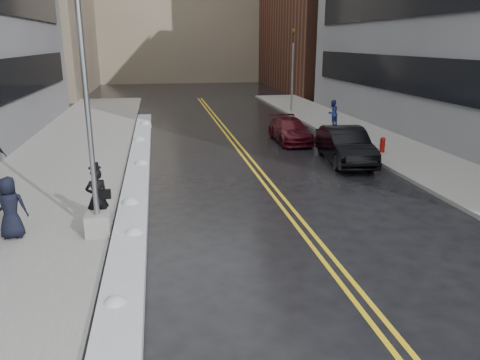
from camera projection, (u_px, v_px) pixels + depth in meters
name	position (u px, v px, depth m)	size (l,w,h in m)	color
ground	(228.00, 262.00, 11.59)	(160.00, 160.00, 0.00)	black
sidewalk_west	(61.00, 167.00, 20.05)	(5.50, 50.00, 0.15)	gray
sidewalk_east	(401.00, 153.00, 22.68)	(4.00, 50.00, 0.15)	gray
lane_line_left	(246.00, 161.00, 21.42)	(0.12, 50.00, 0.01)	gold
lane_line_right	(253.00, 161.00, 21.47)	(0.12, 50.00, 0.01)	gold
snow_ridge	(138.00, 174.00, 18.69)	(0.90, 30.00, 0.34)	silver
building_west_far	(14.00, 3.00, 47.98)	(14.00, 22.00, 18.00)	gray
lamppost	(91.00, 150.00, 12.21)	(0.65, 0.65, 7.62)	gray
fire_hydrant	(382.00, 144.00, 22.38)	(0.26, 0.26, 0.73)	maroon
traffic_signal	(293.00, 67.00, 34.70)	(0.16, 0.20, 6.00)	gray
pedestrian_fedora	(97.00, 197.00, 13.29)	(0.62, 0.41, 1.71)	black
pedestrian_c	(10.00, 208.00, 12.46)	(0.83, 0.54, 1.70)	black
pedestrian_east	(333.00, 113.00, 29.11)	(0.79, 0.62, 1.63)	navy
car_black	(345.00, 145.00, 20.92)	(1.67, 4.78, 1.58)	black
car_maroon	(290.00, 130.00, 25.35)	(1.75, 4.32, 1.25)	#440A13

